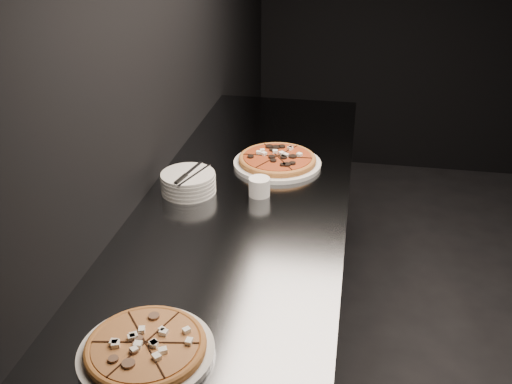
% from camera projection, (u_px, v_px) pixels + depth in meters
% --- Properties ---
extents(wall_left, '(0.02, 5.00, 2.80)m').
position_uv_depth(wall_left, '(132.00, 67.00, 1.88)').
color(wall_left, black).
rests_on(wall_left, floor).
extents(counter, '(0.74, 2.44, 0.92)m').
position_uv_depth(counter, '(245.00, 306.00, 2.25)').
color(counter, '#55585C').
rests_on(counter, floor).
extents(pizza_mushroom, '(0.33, 0.33, 0.04)m').
position_uv_depth(pizza_mushroom, '(146.00, 348.00, 1.36)').
color(pizza_mushroom, silver).
rests_on(pizza_mushroom, counter).
extents(pizza_tomato, '(0.36, 0.36, 0.04)m').
position_uv_depth(pizza_tomato, '(277.00, 160.00, 2.32)').
color(pizza_tomato, silver).
rests_on(pizza_tomato, counter).
extents(plate_stack, '(0.20, 0.20, 0.08)m').
position_uv_depth(plate_stack, '(188.00, 182.00, 2.11)').
color(plate_stack, silver).
rests_on(plate_stack, counter).
extents(cutlery, '(0.11, 0.20, 0.01)m').
position_uv_depth(cutlery, '(189.00, 175.00, 2.08)').
color(cutlery, silver).
rests_on(cutlery, plate_stack).
extents(ramekin, '(0.08, 0.08, 0.07)m').
position_uv_depth(ramekin, '(259.00, 186.00, 2.09)').
color(ramekin, white).
rests_on(ramekin, counter).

